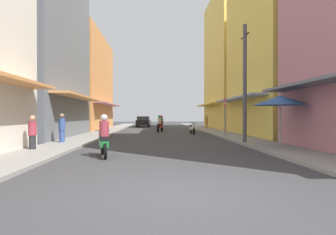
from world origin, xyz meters
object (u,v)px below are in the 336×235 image
(motorbike_green, at_px, (104,138))
(pedestrian_midway, at_px, (32,134))
(motorbike_white, at_px, (192,128))
(pedestrian_foreground, at_px, (206,121))
(pedestrian_crossing, at_px, (62,129))
(utility_pole, at_px, (245,83))
(vendor_umbrella, at_px, (280,100))
(motorbike_red, at_px, (162,123))
(parked_car, at_px, (144,121))
(motorbike_maroon, at_px, (160,125))
(street_sign_no_entry, at_px, (225,113))

(motorbike_green, distance_m, pedestrian_midway, 3.63)
(motorbike_white, height_order, pedestrian_foreground, pedestrian_foreground)
(motorbike_white, height_order, motorbike_green, motorbike_green)
(motorbike_green, height_order, pedestrian_crossing, pedestrian_crossing)
(pedestrian_crossing, xyz_separation_m, utility_pole, (9.64, -0.61, 2.41))
(vendor_umbrella, height_order, utility_pole, utility_pole)
(motorbike_red, xyz_separation_m, pedestrian_midway, (-5.90, -19.88, 0.06))
(motorbike_white, relative_size, motorbike_green, 1.02)
(motorbike_white, bearing_deg, parked_car, 106.43)
(motorbike_red, height_order, motorbike_maroon, same)
(pedestrian_midway, xyz_separation_m, street_sign_no_entry, (9.75, 6.42, 0.95))
(motorbike_green, distance_m, street_sign_no_entry, 10.38)
(motorbike_green, xyz_separation_m, pedestrian_midway, (-3.26, 1.61, 0.06))
(motorbike_maroon, relative_size, pedestrian_foreground, 1.06)
(motorbike_maroon, distance_m, pedestrian_crossing, 12.48)
(motorbike_white, bearing_deg, pedestrian_midway, -126.57)
(motorbike_white, bearing_deg, motorbike_green, -111.37)
(motorbike_white, height_order, vendor_umbrella, vendor_umbrella)
(motorbike_white, xyz_separation_m, motorbike_maroon, (-2.61, 3.29, 0.20))
(motorbike_white, height_order, street_sign_no_entry, street_sign_no_entry)
(pedestrian_foreground, xyz_separation_m, street_sign_no_entry, (-1.23, -13.42, 0.78))
(motorbike_maroon, distance_m, pedestrian_midway, 15.44)
(motorbike_white, height_order, pedestrian_crossing, pedestrian_crossing)
(parked_car, bearing_deg, motorbike_red, -71.54)
(motorbike_red, distance_m, pedestrian_crossing, 17.69)
(pedestrian_foreground, bearing_deg, motorbike_white, -107.48)
(utility_pole, bearing_deg, motorbike_red, 102.83)
(motorbike_green, relative_size, pedestrian_foreground, 1.07)
(motorbike_white, height_order, utility_pole, utility_pole)
(motorbike_red, distance_m, street_sign_no_entry, 14.04)
(vendor_umbrella, bearing_deg, motorbike_red, 104.00)
(motorbike_white, distance_m, pedestrian_crossing, 11.29)
(motorbike_green, height_order, utility_pole, utility_pole)
(pedestrian_crossing, xyz_separation_m, street_sign_no_entry, (9.54, 3.28, 0.90))
(pedestrian_midway, relative_size, vendor_umbrella, 0.63)
(motorbike_red, distance_m, motorbike_white, 9.10)
(motorbike_red, relative_size, street_sign_no_entry, 0.68)
(motorbike_red, xyz_separation_m, motorbike_white, (2.33, -8.80, -0.20))
(pedestrian_crossing, distance_m, street_sign_no_entry, 10.13)
(parked_car, relative_size, pedestrian_midway, 2.70)
(motorbike_red, height_order, motorbike_white, motorbike_red)
(pedestrian_midway, height_order, vendor_umbrella, vendor_umbrella)
(motorbike_green, relative_size, street_sign_no_entry, 0.67)
(motorbike_red, xyz_separation_m, street_sign_no_entry, (3.85, -13.47, 1.01))
(motorbike_maroon, xyz_separation_m, utility_pole, (4.24, -11.85, 2.53))
(pedestrian_foreground, height_order, pedestrian_midway, pedestrian_foreground)
(motorbike_white, xyz_separation_m, pedestrian_crossing, (-8.01, -7.95, 0.32))
(motorbike_red, relative_size, motorbike_green, 1.02)
(parked_car, distance_m, pedestrian_foreground, 10.14)
(motorbike_maroon, height_order, pedestrian_foreground, pedestrian_foreground)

